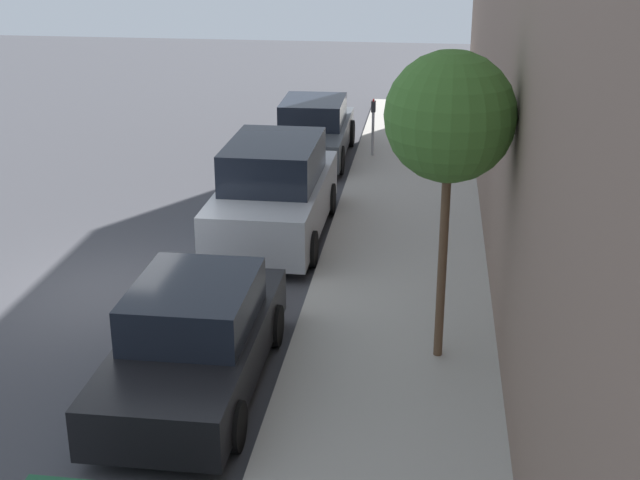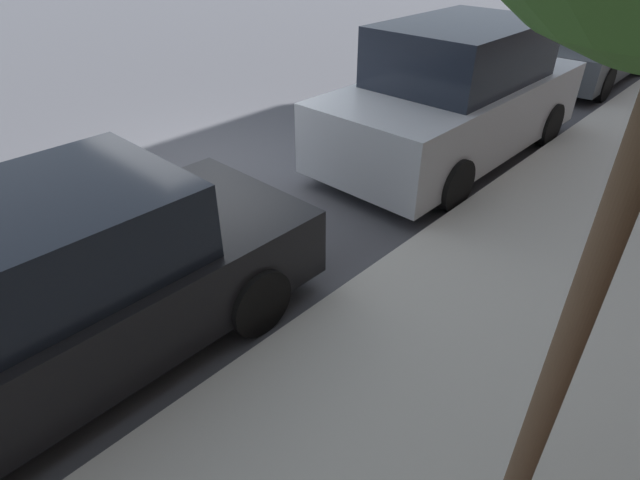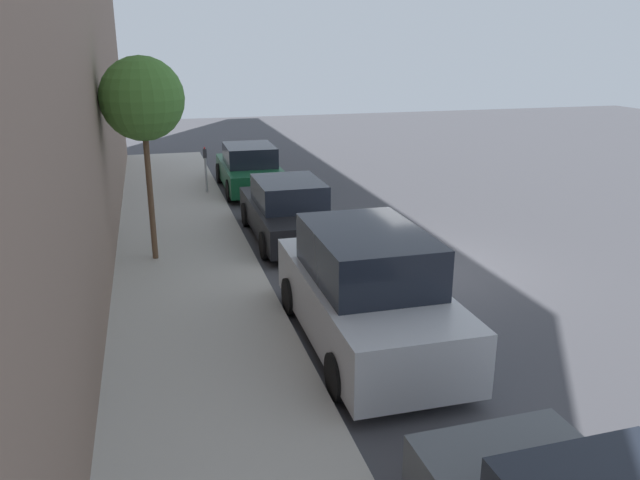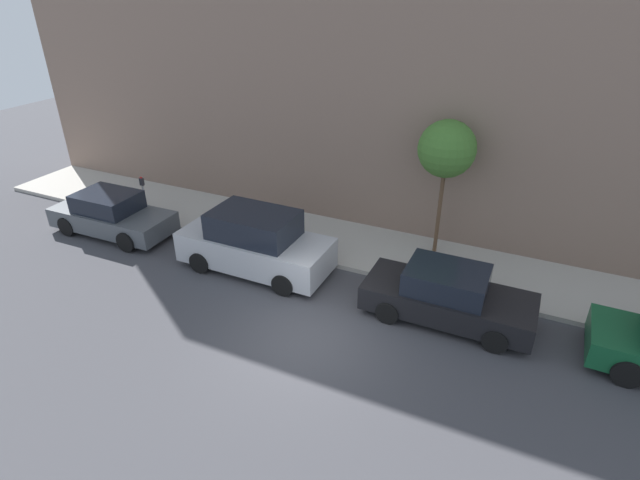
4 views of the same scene
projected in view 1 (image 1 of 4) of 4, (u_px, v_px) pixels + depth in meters
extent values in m
plane|color=#424247|center=(109.00, 290.00, 15.55)|extent=(60.00, 60.00, 0.00)
cube|color=#B2ADA3|center=(398.00, 301.00, 14.92)|extent=(3.08, 32.00, 0.15)
cube|color=black|center=(195.00, 351.00, 12.23)|extent=(1.82, 4.51, 0.68)
cube|color=black|center=(194.00, 305.00, 12.09)|extent=(1.59, 2.11, 0.64)
cylinder|color=black|center=(165.00, 319.00, 13.71)|extent=(0.22, 0.64, 0.64)
cylinder|color=black|center=(274.00, 326.00, 13.51)|extent=(0.22, 0.64, 0.64)
cylinder|color=black|center=(100.00, 417.00, 11.12)|extent=(0.22, 0.64, 0.64)
cylinder|color=black|center=(234.00, 426.00, 10.92)|extent=(0.22, 0.64, 0.64)
cube|color=#B7BABF|center=(274.00, 204.00, 17.79)|extent=(1.99, 4.81, 0.96)
cube|color=black|center=(274.00, 161.00, 17.48)|extent=(1.74, 2.61, 0.80)
cylinder|color=black|center=(245.00, 196.00, 19.41)|extent=(0.22, 0.69, 0.69)
cylinder|color=black|center=(329.00, 199.00, 19.19)|extent=(0.22, 0.69, 0.69)
cylinder|color=black|center=(212.00, 244.00, 16.65)|extent=(0.22, 0.69, 0.69)
cylinder|color=black|center=(310.00, 249.00, 16.43)|extent=(0.22, 0.69, 0.69)
cube|color=#4C5156|center=(313.00, 137.00, 23.38)|extent=(1.88, 4.53, 0.68)
cube|color=black|center=(313.00, 112.00, 23.24)|extent=(1.62, 2.13, 0.64)
cylinder|color=black|center=(289.00, 131.00, 24.85)|extent=(0.22, 0.71, 0.71)
cylinder|color=black|center=(350.00, 133.00, 24.65)|extent=(0.22, 0.71, 0.71)
cylinder|color=black|center=(272.00, 158.00, 22.26)|extent=(0.22, 0.71, 0.71)
cylinder|color=black|center=(339.00, 160.00, 22.06)|extent=(0.22, 0.71, 0.71)
cylinder|color=#ADADB2|center=(373.00, 134.00, 23.07)|extent=(0.07, 0.07, 1.15)
cube|color=#2D2D33|center=(373.00, 107.00, 22.81)|extent=(0.11, 0.15, 0.28)
cube|color=red|center=(374.00, 100.00, 22.76)|extent=(0.04, 0.09, 0.05)
cylinder|color=brown|center=(443.00, 258.00, 12.48)|extent=(0.13, 0.13, 3.05)
sphere|color=#42752D|center=(450.00, 117.00, 11.76)|extent=(1.76, 1.76, 1.76)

